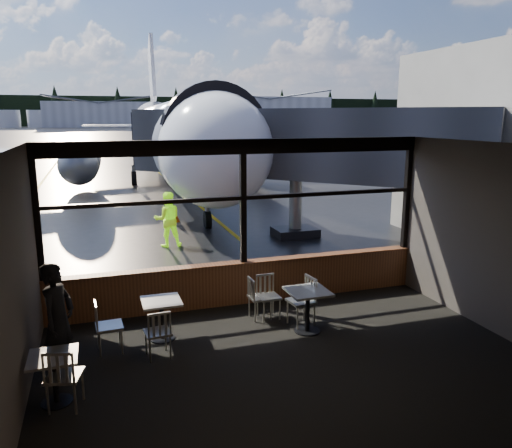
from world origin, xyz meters
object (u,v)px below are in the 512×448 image
chair_near_e (301,302)px  chair_left_s (64,377)px  chair_near_w (260,298)px  passenger (58,320)px  cafe_table_near (307,311)px  cone_nose (175,215)px  airliner (171,91)px  ground_crew (168,219)px  chair_mid_w (109,327)px  cafe_table_mid (162,320)px  chair_near_n (269,297)px  chair_mid_s (158,333)px  cafe_table_left (55,380)px  jet_bridge (300,168)px

chair_near_e → chair_left_s: bearing=102.8°
chair_near_w → passenger: passenger is taller
cafe_table_near → cone_nose: cafe_table_near is taller
airliner → ground_crew: 14.68m
chair_mid_w → chair_left_s: 1.68m
cafe_table_mid → chair_near_n: 2.17m
airliner → chair_mid_s: 21.93m
cafe_table_left → chair_mid_s: 1.80m
chair_mid_w → ground_crew: bearing=160.7°
cone_nose → cafe_table_mid: bearing=-100.1°
passenger → airliner: bearing=14.4°
chair_mid_s → jet_bridge: bearing=47.4°
cafe_table_left → chair_left_s: chair_left_s is taller
ground_crew → cafe_table_left: bearing=72.1°
chair_near_w → cone_nose: 9.81m
passenger → ground_crew: passenger is taller
airliner → chair_left_s: (-4.92, -22.19, -4.84)m
chair_mid_w → cafe_table_mid: bearing=99.5°
jet_bridge → chair_near_n: (-3.37, -6.45, -1.83)m
cafe_table_near → chair_near_e: size_ratio=0.84×
chair_mid_w → passenger: size_ratio=0.51×
chair_near_w → ground_crew: bearing=-174.9°
ground_crew → chair_near_n: bearing=100.2°
cafe_table_mid → chair_near_e: size_ratio=0.78×
chair_left_s → cone_nose: 12.42m
jet_bridge → passenger: 10.50m
chair_mid_w → airliner: bearing=165.1°
chair_near_w → chair_mid_w: bearing=-81.8°
chair_left_s → cone_nose: (3.38, 11.95, -0.22)m
cafe_table_near → cafe_table_left: size_ratio=1.13×
cafe_table_left → ground_crew: ground_crew is taller
chair_mid_w → chair_near_e: bearing=87.0°
chair_near_n → passenger: size_ratio=0.49×
chair_mid_s → chair_left_s: bearing=-146.9°
chair_near_n → cone_nose: (-0.32, 9.86, -0.19)m
airliner → chair_left_s: bearing=-99.7°
airliner → chair_mid_s: (-3.52, -21.09, -4.88)m
airliner → cafe_table_left: bearing=-100.1°
cafe_table_left → chair_near_e: (4.31, 1.41, 0.12)m
jet_bridge → chair_near_e: size_ratio=10.74×
cafe_table_near → chair_near_n: size_ratio=0.93×
airliner → jet_bridge: 14.15m
chair_near_n → passenger: 3.98m
airliner → cafe_table_mid: 21.28m
cafe_table_left → chair_near_e: size_ratio=0.74×
chair_mid_w → ground_crew: 7.13m
cafe_table_near → chair_mid_s: chair_mid_s is taller
jet_bridge → cafe_table_left: bearing=-130.7°
jet_bridge → cafe_table_left: jet_bridge is taller
chair_mid_w → passenger: (-0.74, -0.58, 0.45)m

